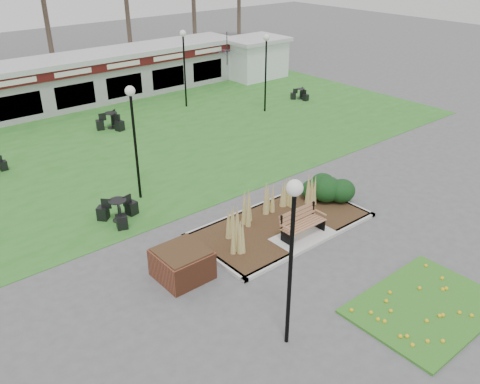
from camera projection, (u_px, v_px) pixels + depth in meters
ground at (306, 240)px, 17.39m from camera, size 100.00×100.00×0.00m
lawn at (132, 142)px, 25.60m from camera, size 34.00×16.00×0.02m
flower_bed at (426, 306)px, 14.21m from camera, size 4.20×3.00×0.16m
planting_bed at (304, 205)px, 18.88m from camera, size 6.75×3.40×1.27m
park_bench at (302, 223)px, 17.29m from camera, size 1.70×0.66×0.93m
brick_planter at (182, 263)px, 15.34m from camera, size 1.50×1.50×0.95m
food_pavilion at (64, 82)px, 30.38m from camera, size 24.60×3.40×2.90m
service_hut at (255, 57)px, 36.78m from camera, size 4.40×3.40×2.83m
lamp_post_near_left at (292, 229)px, 11.55m from camera, size 0.38×0.38×4.60m
lamp_post_mid_left at (133, 119)px, 18.73m from camera, size 0.38×0.38×4.52m
lamp_post_mid_right at (184, 52)px, 29.49m from camera, size 0.37×0.37×4.52m
lamp_post_far_right at (266, 56)px, 28.68m from camera, size 0.37×0.37×4.45m
bistro_set_b at (119, 214)px, 18.46m from camera, size 1.47×1.52×0.82m
bistro_set_c at (112, 123)px, 27.34m from camera, size 1.57×1.54×0.86m
bistro_set_d at (300, 95)px, 32.28m from camera, size 1.23×1.09×0.65m
patio_umbrella at (227, 62)px, 34.70m from camera, size 2.48×2.50×2.50m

